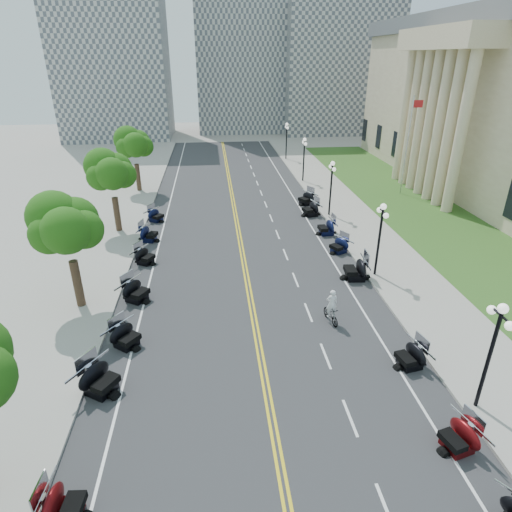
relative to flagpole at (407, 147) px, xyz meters
name	(u,v)px	position (x,y,z in m)	size (l,w,h in m)	color
ground	(253,316)	(-18.00, -22.00, -5.00)	(160.00, 160.00, 0.00)	gray
road	(241,246)	(-18.00, -12.00, -5.00)	(16.00, 90.00, 0.01)	#333335
centerline_yellow_a	(239,246)	(-18.12, -12.00, -4.99)	(0.12, 90.00, 0.00)	yellow
centerline_yellow_b	(242,245)	(-17.88, -12.00, -4.99)	(0.12, 90.00, 0.00)	yellow
edge_line_north	(321,242)	(-11.60, -12.00, -4.99)	(0.12, 90.00, 0.00)	white
edge_line_south	(158,249)	(-24.40, -12.00, -4.99)	(0.12, 90.00, 0.00)	white
lane_dash_3	(387,511)	(-14.80, -34.00, -4.99)	(0.12, 2.00, 0.00)	white
lane_dash_4	(350,418)	(-14.80, -30.00, -4.99)	(0.12, 2.00, 0.00)	white
lane_dash_5	(326,356)	(-14.80, -26.00, -4.99)	(0.12, 2.00, 0.00)	white
lane_dash_6	(308,312)	(-14.80, -22.00, -4.99)	(0.12, 2.00, 0.00)	white
lane_dash_7	(295,280)	(-14.80, -18.00, -4.99)	(0.12, 2.00, 0.00)	white
lane_dash_8	(286,254)	(-14.80, -14.00, -4.99)	(0.12, 2.00, 0.00)	white
lane_dash_9	(278,234)	(-14.80, -10.00, -4.99)	(0.12, 2.00, 0.00)	white
lane_dash_10	(271,218)	(-14.80, -6.00, -4.99)	(0.12, 2.00, 0.00)	white
lane_dash_11	(266,204)	(-14.80, -2.00, -4.99)	(0.12, 2.00, 0.00)	white
lane_dash_12	(261,193)	(-14.80, 2.00, -4.99)	(0.12, 2.00, 0.00)	white
lane_dash_13	(257,183)	(-14.80, 6.00, -4.99)	(0.12, 2.00, 0.00)	white
lane_dash_14	(254,174)	(-14.80, 10.00, -4.99)	(0.12, 2.00, 0.00)	white
lane_dash_15	(251,167)	(-14.80, 14.00, -4.99)	(0.12, 2.00, 0.00)	white
lane_dash_16	(248,160)	(-14.80, 18.00, -4.99)	(0.12, 2.00, 0.00)	white
lane_dash_17	(246,155)	(-14.80, 22.00, -4.99)	(0.12, 2.00, 0.00)	white
lane_dash_18	(244,149)	(-14.80, 26.00, -4.99)	(0.12, 2.00, 0.00)	white
lane_dash_19	(242,145)	(-14.80, 30.00, -4.99)	(0.12, 2.00, 0.00)	white
sidewalk_north	(371,239)	(-7.50, -12.00, -4.92)	(5.00, 90.00, 0.15)	#9E9991
sidewalk_south	(103,251)	(-28.50, -12.00, -4.92)	(5.00, 90.00, 0.15)	#9E9991
lawn	(412,206)	(-0.50, -4.00, -4.95)	(9.00, 60.00, 0.10)	#356023
distant_block_a	(113,59)	(-36.00, 40.00, 8.00)	(18.00, 14.00, 26.00)	gray
distant_block_b	(239,47)	(-14.00, 46.00, 10.00)	(16.00, 12.00, 30.00)	gray
distant_block_c	(336,71)	(4.00, 43.00, 6.00)	(20.00, 14.00, 22.00)	gray
street_lamp_1	(489,358)	(-9.40, -30.00, -2.40)	(0.50, 1.20, 4.90)	black
street_lamp_2	(379,240)	(-9.40, -18.00, -2.40)	(0.50, 1.20, 4.90)	black
street_lamp_3	(331,189)	(-9.40, -6.00, -2.40)	(0.50, 1.20, 4.90)	black
street_lamp_4	(304,160)	(-9.40, 6.00, -2.40)	(0.50, 1.20, 4.90)	black
street_lamp_5	(286,141)	(-9.40, 18.00, -2.40)	(0.50, 1.20, 4.90)	black
flagpole	(407,147)	(0.00, 0.00, 0.00)	(1.10, 0.20, 10.00)	silver
tree_2	(67,232)	(-28.00, -20.00, -0.25)	(4.80, 4.80, 9.20)	#235619
tree_3	(112,176)	(-28.00, -8.00, -0.25)	(4.80, 4.80, 9.20)	#235619
tree_4	(135,148)	(-28.00, 4.00, -0.25)	(4.80, 4.80, 9.20)	#235619
motorcycle_n_3	(459,436)	(-11.26, -31.87, -4.36)	(1.82, 1.82, 1.28)	#590A0C
motorcycle_n_4	(411,355)	(-11.02, -27.13, -4.36)	(1.83, 1.83, 1.28)	black
motorcycle_n_6	(356,268)	(-10.85, -18.26, -4.22)	(2.22, 2.22, 1.56)	black
motorcycle_n_7	(339,245)	(-10.76, -14.01, -4.38)	(1.78, 1.78, 1.25)	black
motorcycle_n_8	(327,226)	(-10.77, -10.37, -4.31)	(1.98, 1.98, 1.39)	black
motorcycle_n_9	(311,208)	(-11.07, -5.71, -4.28)	(2.06, 2.06, 1.44)	black
motorcycle_n_10	(306,198)	(-10.80, -2.41, -4.30)	(1.99, 1.99, 1.39)	black
motorcycle_s_3	(62,505)	(-25.13, -33.19, -4.32)	(1.93, 1.93, 1.35)	#590A0C
motorcycle_s_4	(99,378)	(-25.26, -27.38, -4.25)	(2.14, 2.14, 1.50)	black
motorcycle_s_5	(125,335)	(-24.71, -24.14, -4.33)	(1.90, 1.90, 1.33)	black
motorcycle_s_6	(136,290)	(-24.86, -19.59, -4.29)	(2.03, 2.03, 1.42)	black
motorcycle_s_7	(145,255)	(-25.00, -14.45, -4.37)	(1.81, 1.81, 1.27)	black
motorcycle_s_8	(148,233)	(-25.26, -10.30, -4.32)	(1.95, 1.95, 1.37)	black
motorcycle_s_9	(156,215)	(-25.17, -5.76, -4.38)	(1.76, 1.76, 1.23)	black
bicycle	(331,315)	(-13.80, -23.09, -4.51)	(0.46, 1.63, 0.98)	#A51414
cyclist_rider	(333,294)	(-13.80, -23.09, -3.18)	(0.62, 0.40, 1.69)	silver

